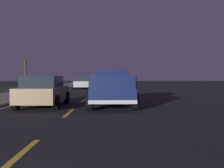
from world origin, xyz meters
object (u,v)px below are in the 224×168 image
Objects in this scene: pickup_truck at (111,88)px; sedan_silver at (82,83)px; bare_tree_far at (25,72)px; sedan_tan at (44,91)px.

pickup_truck is 1.23× the size of sedan_silver.
bare_tree_far reaches higher than sedan_silver.
pickup_truck reaches higher than sedan_tan.
pickup_truck is 1.24× the size of sedan_tan.
bare_tree_far reaches higher than sedan_tan.
pickup_truck reaches higher than sedan_silver.
bare_tree_far is (26.59, 9.58, 1.51)m from sedan_tan.
bare_tree_far is at bearing 26.47° from pickup_truck.
sedan_silver is at bearing -126.06° from bare_tree_far.
sedan_tan is at bearing -160.18° from bare_tree_far.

